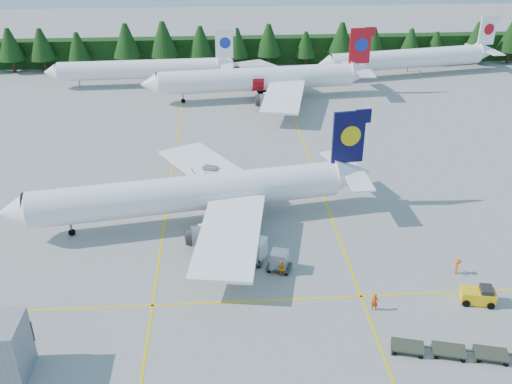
{
  "coord_description": "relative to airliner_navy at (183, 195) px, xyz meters",
  "views": [
    {
      "loc": [
        -7.17,
        -49.41,
        34.22
      ],
      "look_at": [
        -3.1,
        9.87,
        3.5
      ],
      "focal_mm": 40.0,
      "sensor_mm": 36.0,
      "label": 1
    }
  ],
  "objects": [
    {
      "name": "treeline_hedge",
      "position": [
        11.65,
        72.58,
        -0.67
      ],
      "size": [
        220.0,
        4.0,
        6.0
      ],
      "primitive_type": "cube",
      "color": "black",
      "rests_on": "ground"
    },
    {
      "name": "baggage_tug",
      "position": [
        28.47,
        -17.03,
        -2.86
      ],
      "size": [
        3.41,
        2.34,
        1.66
      ],
      "rotation": [
        0.0,
        0.0,
        -0.24
      ],
      "color": "#F2B60D",
      "rests_on": "ground"
    },
    {
      "name": "airliner_red",
      "position": [
        11.04,
        45.99,
        0.13
      ],
      "size": [
        43.41,
        35.56,
        12.63
      ],
      "rotation": [
        0.0,
        0.0,
        0.11
      ],
      "color": "white",
      "rests_on": "ground"
    },
    {
      "name": "crew_b",
      "position": [
        10.31,
        -11.37,
        -2.83
      ],
      "size": [
        0.83,
        0.65,
        1.68
      ],
      "primitive_type": "imported",
      "rotation": [
        0.0,
        0.0,
        3.16
      ],
      "color": "#FF6805",
      "rests_on": "ground"
    },
    {
      "name": "taxi_stripe_b",
      "position": [
        17.65,
        10.58,
        -3.67
      ],
      "size": [
        0.25,
        120.0,
        0.01
      ],
      "primitive_type": "cube",
      "color": "yellow",
      "rests_on": "ground"
    },
    {
      "name": "crew_a",
      "position": [
        18.37,
        -17.49,
        -2.8
      ],
      "size": [
        0.71,
        0.54,
        1.75
      ],
      "primitive_type": "imported",
      "rotation": [
        0.0,
        0.0,
        -0.21
      ],
      "color": "red",
      "rests_on": "ground"
    },
    {
      "name": "taxi_stripe_a",
      "position": [
        -2.35,
        10.58,
        -3.67
      ],
      "size": [
        0.25,
        120.0,
        0.01
      ],
      "primitive_type": "cube",
      "color": "yellow",
      "rests_on": "ground"
    },
    {
      "name": "airliner_far_left",
      "position": [
        -12.42,
        56.21,
        -0.23
      ],
      "size": [
        37.79,
        5.4,
        10.98
      ],
      "rotation": [
        0.0,
        0.0,
        0.05
      ],
      "color": "white",
      "rests_on": "ground"
    },
    {
      "name": "airstairs",
      "position": [
        1.67,
        3.88,
        -2.84
      ],
      "size": [
        5.12,
        6.52,
        3.84
      ],
      "rotation": [
        0.0,
        0.0,
        -0.42
      ],
      "color": "white",
      "rests_on": "ground"
    },
    {
      "name": "dolly_train",
      "position": [
        26.5,
        -24.35,
        -3.16
      ],
      "size": [
        16.45,
        5.03,
        0.16
      ],
      "rotation": [
        0.0,
        0.0,
        -0.26
      ],
      "color": "#343929",
      "rests_on": "ground"
    },
    {
      "name": "crew_c",
      "position": [
        28.23,
        -12.35,
        -2.83
      ],
      "size": [
        0.64,
        0.8,
        1.69
      ],
      "primitive_type": "imported",
      "rotation": [
        0.0,
        0.0,
        1.3
      ],
      "color": "#E65404",
      "rests_on": "ground"
    },
    {
      "name": "service_truck",
      "position": [
        6.5,
        -7.78,
        -2.45
      ],
      "size": [
        5.46,
        3.71,
        2.48
      ],
      "rotation": [
        0.0,
        0.0,
        -0.4
      ],
      "color": "white",
      "rests_on": "ground"
    },
    {
      "name": "uld_pair",
      "position": [
        8.83,
        -9.75,
        -2.43
      ],
      "size": [
        5.59,
        4.02,
        1.85
      ],
      "rotation": [
        0.0,
        0.0,
        -0.33
      ],
      "color": "#343929",
      "rests_on": "ground"
    },
    {
      "name": "taxi_stripe_cross",
      "position": [
        11.65,
        -15.42,
        -3.67
      ],
      "size": [
        80.0,
        0.25,
        0.01
      ],
      "primitive_type": "cube",
      "color": "yellow",
      "rests_on": "ground"
    },
    {
      "name": "ground",
      "position": [
        11.65,
        -9.42,
        -3.67
      ],
      "size": [
        320.0,
        320.0,
        0.0
      ],
      "primitive_type": "plane",
      "color": "#999994",
      "rests_on": "ground"
    },
    {
      "name": "airliner_far_right",
      "position": [
        43.8,
        59.73,
        0.04
      ],
      "size": [
        40.35,
        10.83,
        11.83
      ],
      "rotation": [
        0.0,
        0.0,
        0.19
      ],
      "color": "white",
      "rests_on": "ground"
    },
    {
      "name": "airliner_navy",
      "position": [
        0.0,
        0.0,
        0.0
      ],
      "size": [
        41.79,
        34.12,
        12.22
      ],
      "rotation": [
        0.0,
        0.0,
        0.16
      ],
      "color": "white",
      "rests_on": "ground"
    }
  ]
}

